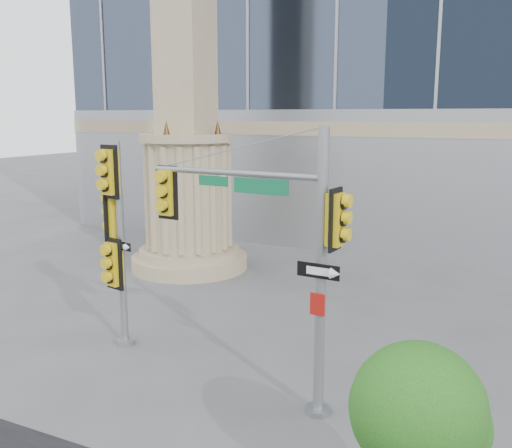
% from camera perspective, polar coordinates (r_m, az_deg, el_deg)
% --- Properties ---
extents(ground, '(120.00, 120.00, 0.00)m').
position_cam_1_polar(ground, '(11.99, -5.49, -17.99)').
color(ground, '#545456').
rests_on(ground, ground).
extents(monument, '(4.40, 4.40, 16.60)m').
position_cam_1_polar(monument, '(21.32, -6.95, 10.09)').
color(monument, tan).
rests_on(monument, ground).
extents(main_signal_pole, '(4.31, 0.71, 5.57)m').
position_cam_1_polar(main_signal_pole, '(11.09, 1.82, -1.23)').
color(main_signal_pole, slate).
rests_on(main_signal_pole, ground).
extents(secondary_signal_pole, '(0.89, 0.78, 5.15)m').
position_cam_1_polar(secondary_signal_pole, '(14.42, -13.93, -0.44)').
color(secondary_signal_pole, slate).
rests_on(secondary_signal_pole, ground).
extents(street_tree, '(1.84, 1.80, 2.87)m').
position_cam_1_polar(street_tree, '(8.19, 16.08, -17.91)').
color(street_tree, tan).
rests_on(street_tree, ground).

